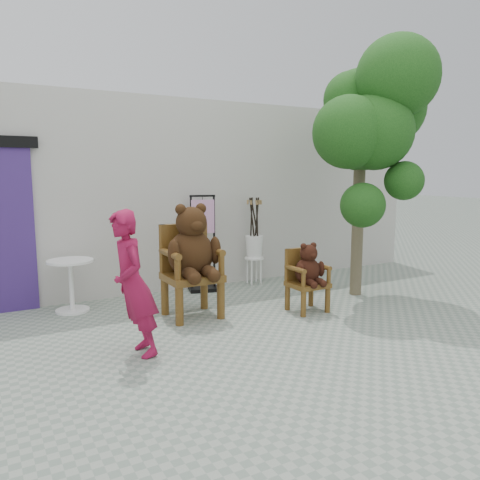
{
  "coord_description": "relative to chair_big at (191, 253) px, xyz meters",
  "views": [
    {
      "loc": [
        -3.03,
        -4.27,
        1.84
      ],
      "look_at": [
        0.02,
        1.21,
        0.95
      ],
      "focal_mm": 35.0,
      "sensor_mm": 36.0,
      "label": 1
    }
  ],
  "objects": [
    {
      "name": "ground_plane",
      "position": [
        0.7,
        -1.19,
        -0.83
      ],
      "size": [
        60.0,
        60.0,
        0.0
      ],
      "primitive_type": "plane",
      "color": "gray",
      "rests_on": "ground"
    },
    {
      "name": "stool_bucket",
      "position": [
        1.63,
        1.16,
        -0.19
      ],
      "size": [
        0.32,
        0.32,
        1.45
      ],
      "rotation": [
        0.0,
        0.0,
        -0.09
      ],
      "color": "white",
      "rests_on": "ground"
    },
    {
      "name": "chair_big",
      "position": [
        0.0,
        0.0,
        0.0
      ],
      "size": [
        0.7,
        0.77,
        1.47
      ],
      "color": "#4E3210",
      "rests_on": "ground"
    },
    {
      "name": "chair_small",
      "position": [
        1.45,
        -0.53,
        -0.29
      ],
      "size": [
        0.48,
        0.5,
        0.93
      ],
      "color": "#4E3210",
      "rests_on": "ground"
    },
    {
      "name": "tree",
      "position": [
        2.71,
        -0.34,
        1.83
      ],
      "size": [
        2.08,
        2.08,
        3.72
      ],
      "rotation": [
        0.0,
        0.0,
        0.36
      ],
      "color": "#4C422D",
      "rests_on": "ground"
    },
    {
      "name": "back_wall",
      "position": [
        0.7,
        1.91,
        0.67
      ],
      "size": [
        9.0,
        1.0,
        3.0
      ],
      "primitive_type": "cube",
      "color": "beige",
      "rests_on": "ground"
    },
    {
      "name": "cafe_table",
      "position": [
        -1.33,
        0.98,
        -0.39
      ],
      "size": [
        0.6,
        0.6,
        0.7
      ],
      "rotation": [
        0.0,
        0.0,
        -0.36
      ],
      "color": "white",
      "rests_on": "ground"
    },
    {
      "name": "display_stand",
      "position": [
        0.69,
        1.16,
        -0.24
      ],
      "size": [
        0.52,
        0.45,
        1.51
      ],
      "rotation": [
        0.0,
        0.0,
        -0.25
      ],
      "color": "black",
      "rests_on": "ground"
    },
    {
      "name": "person",
      "position": [
        -1.04,
        -0.96,
        -0.08
      ],
      "size": [
        0.37,
        0.55,
        1.49
      ],
      "primitive_type": "imported",
      "rotation": [
        0.0,
        0.0,
        -1.54
      ],
      "color": "maroon",
      "rests_on": "ground"
    }
  ]
}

